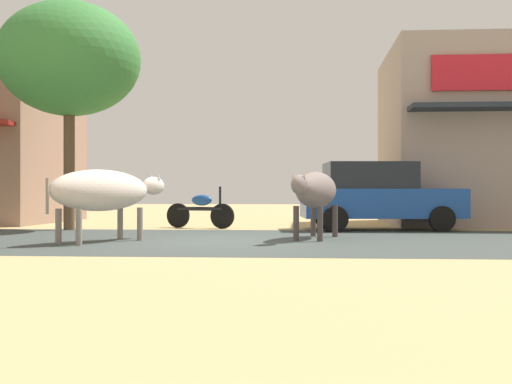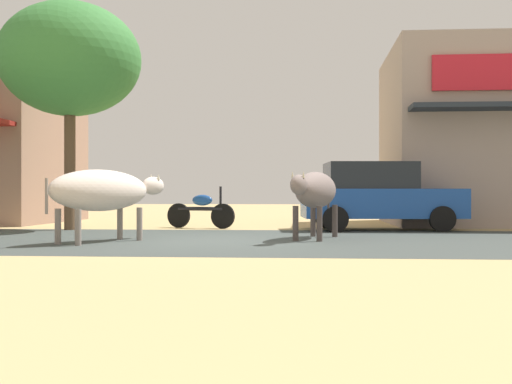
{
  "view_description": "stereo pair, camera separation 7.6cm",
  "coord_description": "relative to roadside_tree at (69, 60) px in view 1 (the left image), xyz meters",
  "views": [
    {
      "loc": [
        1.59,
        -12.47,
        0.9
      ],
      "look_at": [
        0.54,
        1.88,
        0.92
      ],
      "focal_mm": 46.14,
      "sensor_mm": 36.0,
      "label": 1
    },
    {
      "loc": [
        1.67,
        -12.47,
        0.9
      ],
      "look_at": [
        0.54,
        1.88,
        0.92
      ],
      "focal_mm": 46.14,
      "sensor_mm": 36.0,
      "label": 2
    }
  ],
  "objects": [
    {
      "name": "ground",
      "position": [
        4.13,
        -3.19,
        -4.16
      ],
      "size": [
        80.0,
        80.0,
        0.0
      ],
      "primitive_type": "plane",
      "color": "tan"
    },
    {
      "name": "asphalt_road",
      "position": [
        4.13,
        -3.19,
        -4.15
      ],
      "size": [
        72.0,
        6.76,
        0.0
      ],
      "primitive_type": "cube",
      "color": "#3D4542",
      "rests_on": "ground"
    },
    {
      "name": "parked_hatchback_car",
      "position": [
        7.5,
        0.54,
        -3.31
      ],
      "size": [
        3.95,
        2.21,
        1.64
      ],
      "color": "#1A479A",
      "rests_on": "ground"
    },
    {
      "name": "roadside_tree",
      "position": [
        0.0,
        0.0,
        0.0
      ],
      "size": [
        3.46,
        3.46,
        5.56
      ],
      "color": "brown",
      "rests_on": "ground"
    },
    {
      "name": "parked_motorcycle",
      "position": [
        3.09,
        0.98,
        -3.68
      ],
      "size": [
        1.83,
        0.64,
        1.07
      ],
      "color": "black",
      "rests_on": "ground"
    },
    {
      "name": "cow_near_brown",
      "position": [
        2.06,
        -3.91,
        -3.22
      ],
      "size": [
        1.84,
        2.68,
        1.33
      ],
      "color": "beige",
      "rests_on": "ground"
    },
    {
      "name": "pedestrian_by_shop",
      "position": [
        10.36,
        1.57,
        -3.16
      ],
      "size": [
        0.42,
        0.61,
        1.7
      ],
      "color": "#262633",
      "rests_on": "ground"
    },
    {
      "name": "cow_far_dark",
      "position": [
        5.95,
        -2.8,
        -3.21
      ],
      "size": [
        1.15,
        2.63,
        1.31
      ],
      "color": "slate",
      "rests_on": "ground"
    }
  ]
}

